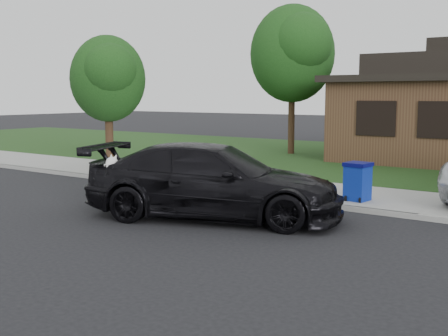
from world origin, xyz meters
The scene contains 8 objects.
ground centered at (0.00, 0.00, 0.00)m, with size 120.00×120.00×0.00m, color black.
sidewalk centered at (0.00, 5.00, 0.06)m, with size 60.00×3.00×0.12m, color gray.
curb centered at (0.00, 3.50, 0.06)m, with size 60.00×0.12×0.12m, color gray.
lawn centered at (0.00, 13.00, 0.07)m, with size 60.00×13.00×0.13m, color #193814.
sedan centered at (0.05, 1.11, 0.81)m, with size 5.99×3.95×1.61m.
recycling_bin centered at (2.06, 4.26, 0.59)m, with size 0.62×0.63×0.93m.
tree_0 centered at (-4.34, 12.88, 4.48)m, with size 3.78×3.60×6.34m.
tree_2 centered at (-7.38, 5.11, 3.27)m, with size 2.73×2.60×4.59m.
Camera 1 is at (7.15, -8.55, 2.66)m, focal length 45.00 mm.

